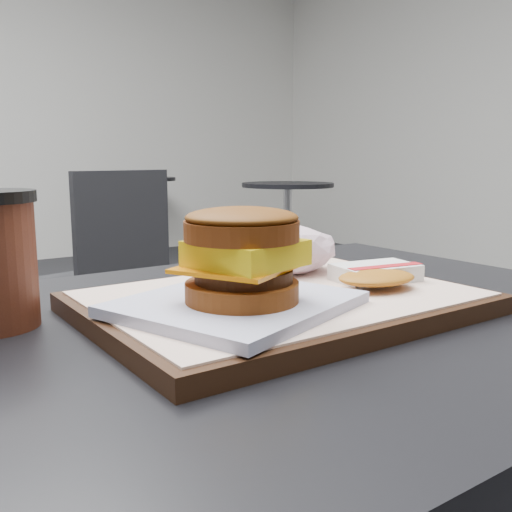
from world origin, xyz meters
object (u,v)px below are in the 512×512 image
object	(u,v)px
breakfast_sandwich	(241,267)
crumpled_wrapper	(288,249)
serving_tray	(281,302)
neighbor_chair	(93,273)
hash_brown	(376,275)
customer_table	(281,480)

from	to	relation	value
breakfast_sandwich	crumpled_wrapper	world-z (taller)	breakfast_sandwich
serving_tray	neighbor_chair	bearing A→B (deg)	77.83
serving_tray	hash_brown	world-z (taller)	hash_brown
customer_table	neighbor_chair	size ratio (longest dim) A/B	0.91
customer_table	crumpled_wrapper	bearing A→B (deg)	49.20
hash_brown	neighbor_chair	size ratio (longest dim) A/B	0.14
customer_table	crumpled_wrapper	distance (m)	0.26
breakfast_sandwich	hash_brown	world-z (taller)	breakfast_sandwich
customer_table	serving_tray	distance (m)	0.20
serving_tray	neighbor_chair	world-z (taller)	neighbor_chair
serving_tray	crumpled_wrapper	distance (m)	0.11
serving_tray	hash_brown	size ratio (longest dim) A/B	3.02
serving_tray	crumpled_wrapper	xyz separation A→B (m)	(0.07, 0.08, 0.04)
breakfast_sandwich	hash_brown	bearing A→B (deg)	2.54
breakfast_sandwich	crumpled_wrapper	distance (m)	0.18
hash_brown	neighbor_chair	world-z (taller)	neighbor_chair
hash_brown	crumpled_wrapper	world-z (taller)	crumpled_wrapper
customer_table	crumpled_wrapper	xyz separation A→B (m)	(0.07, 0.08, 0.23)
serving_tray	breakfast_sandwich	xyz separation A→B (m)	(-0.07, -0.04, 0.05)
customer_table	serving_tray	size ratio (longest dim) A/B	2.11
crumpled_wrapper	breakfast_sandwich	bearing A→B (deg)	-141.22
crumpled_wrapper	neighbor_chair	world-z (taller)	neighbor_chair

